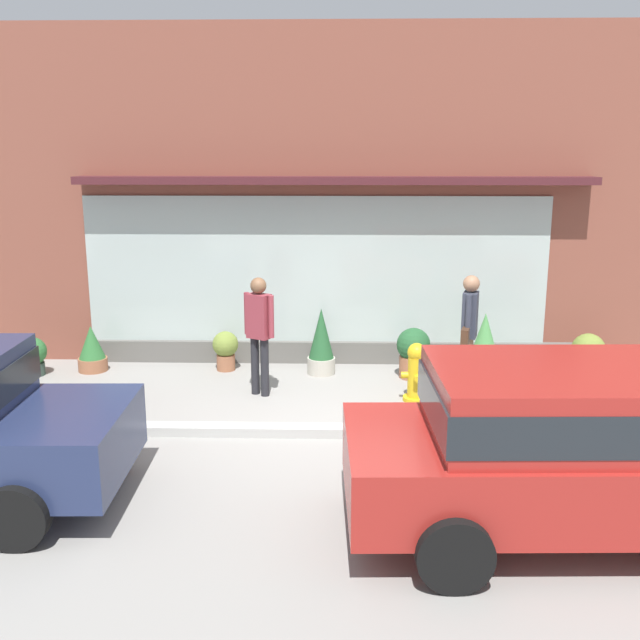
{
  "coord_description": "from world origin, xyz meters",
  "views": [
    {
      "loc": [
        0.09,
        -8.61,
        3.44
      ],
      "look_at": [
        -0.17,
        1.2,
        1.14
      ],
      "focal_mm": 40.71,
      "sensor_mm": 36.0,
      "label": 1
    }
  ],
  "objects_px": {
    "potted_plant_window_right": "(321,342)",
    "pedestrian_passerby": "(259,326)",
    "potted_plant_near_hydrant": "(92,349)",
    "potted_plant_corner_tall": "(33,355)",
    "potted_plant_low_front": "(413,351)",
    "potted_plant_by_entrance": "(226,348)",
    "potted_plant_doorstep": "(588,355)",
    "fire_hydrant": "(416,372)",
    "parked_car_red": "(579,442)",
    "potted_plant_window_center": "(484,344)",
    "pedestrian_with_handbag": "(469,326)"
  },
  "relations": [
    {
      "from": "potted_plant_by_entrance",
      "to": "potted_plant_low_front",
      "type": "distance_m",
      "value": 2.97
    },
    {
      "from": "fire_hydrant",
      "to": "potted_plant_near_hydrant",
      "type": "distance_m",
      "value": 5.18
    },
    {
      "from": "potted_plant_near_hydrant",
      "to": "potted_plant_doorstep",
      "type": "bearing_deg",
      "value": -0.56
    },
    {
      "from": "fire_hydrant",
      "to": "potted_plant_near_hydrant",
      "type": "relative_size",
      "value": 1.13
    },
    {
      "from": "pedestrian_passerby",
      "to": "potted_plant_window_center",
      "type": "distance_m",
      "value": 3.66
    },
    {
      "from": "potted_plant_window_right",
      "to": "potted_plant_low_front",
      "type": "xyz_separation_m",
      "value": [
        1.42,
        -0.17,
        -0.08
      ]
    },
    {
      "from": "parked_car_red",
      "to": "fire_hydrant",
      "type": "bearing_deg",
      "value": 104.5
    },
    {
      "from": "potted_plant_low_front",
      "to": "potted_plant_near_hydrant",
      "type": "distance_m",
      "value": 5.08
    },
    {
      "from": "pedestrian_with_handbag",
      "to": "potted_plant_near_hydrant",
      "type": "xyz_separation_m",
      "value": [
        -5.76,
        1.04,
        -0.67
      ]
    },
    {
      "from": "potted_plant_near_hydrant",
      "to": "potted_plant_corner_tall",
      "type": "xyz_separation_m",
      "value": [
        -0.85,
        -0.26,
        -0.03
      ]
    },
    {
      "from": "potted_plant_by_entrance",
      "to": "parked_car_red",
      "type": "bearing_deg",
      "value": -51.59
    },
    {
      "from": "fire_hydrant",
      "to": "pedestrian_with_handbag",
      "type": "bearing_deg",
      "value": 18.45
    },
    {
      "from": "potted_plant_corner_tall",
      "to": "potted_plant_window_center",
      "type": "bearing_deg",
      "value": 2.84
    },
    {
      "from": "potted_plant_low_front",
      "to": "potted_plant_doorstep",
      "type": "bearing_deg",
      "value": 2.94
    },
    {
      "from": "potted_plant_low_front",
      "to": "potted_plant_doorstep",
      "type": "xyz_separation_m",
      "value": [
        2.72,
        0.14,
        -0.08
      ]
    },
    {
      "from": "pedestrian_with_handbag",
      "to": "parked_car_red",
      "type": "bearing_deg",
      "value": 20.95
    },
    {
      "from": "potted_plant_by_entrance",
      "to": "potted_plant_near_hydrant",
      "type": "bearing_deg",
      "value": -177.39
    },
    {
      "from": "pedestrian_passerby",
      "to": "potted_plant_low_front",
      "type": "height_order",
      "value": "pedestrian_passerby"
    },
    {
      "from": "pedestrian_with_handbag",
      "to": "potted_plant_near_hydrant",
      "type": "relative_size",
      "value": 2.37
    },
    {
      "from": "pedestrian_passerby",
      "to": "potted_plant_by_entrance",
      "type": "distance_m",
      "value": 1.52
    },
    {
      "from": "potted_plant_window_center",
      "to": "potted_plant_doorstep",
      "type": "xyz_separation_m",
      "value": [
        1.57,
        -0.17,
        -0.12
      ]
    },
    {
      "from": "potted_plant_window_right",
      "to": "potted_plant_doorstep",
      "type": "height_order",
      "value": "potted_plant_window_right"
    },
    {
      "from": "fire_hydrant",
      "to": "potted_plant_window_right",
      "type": "distance_m",
      "value": 1.85
    },
    {
      "from": "fire_hydrant",
      "to": "potted_plant_window_center",
      "type": "bearing_deg",
      "value": 48.68
    },
    {
      "from": "potted_plant_window_center",
      "to": "potted_plant_doorstep",
      "type": "distance_m",
      "value": 1.59
    },
    {
      "from": "potted_plant_by_entrance",
      "to": "potted_plant_window_center",
      "type": "height_order",
      "value": "potted_plant_window_center"
    },
    {
      "from": "potted_plant_doorstep",
      "to": "fire_hydrant",
      "type": "bearing_deg",
      "value": -156.49
    },
    {
      "from": "pedestrian_passerby",
      "to": "potted_plant_window_right",
      "type": "bearing_deg",
      "value": 81.08
    },
    {
      "from": "potted_plant_by_entrance",
      "to": "potted_plant_corner_tall",
      "type": "distance_m",
      "value": 2.99
    },
    {
      "from": "potted_plant_low_front",
      "to": "potted_plant_by_entrance",
      "type": "bearing_deg",
      "value": 173.95
    },
    {
      "from": "pedestrian_with_handbag",
      "to": "parked_car_red",
      "type": "xyz_separation_m",
      "value": [
        0.32,
        -3.86,
        -0.13
      ]
    },
    {
      "from": "fire_hydrant",
      "to": "potted_plant_window_center",
      "type": "distance_m",
      "value": 1.84
    },
    {
      "from": "pedestrian_passerby",
      "to": "potted_plant_doorstep",
      "type": "bearing_deg",
      "value": 41.72
    },
    {
      "from": "potted_plant_low_front",
      "to": "potted_plant_doorstep",
      "type": "distance_m",
      "value": 2.73
    },
    {
      "from": "parked_car_red",
      "to": "potted_plant_window_right",
      "type": "height_order",
      "value": "parked_car_red"
    },
    {
      "from": "potted_plant_by_entrance",
      "to": "fire_hydrant",
      "type": "bearing_deg",
      "value": -25.59
    },
    {
      "from": "fire_hydrant",
      "to": "potted_plant_doorstep",
      "type": "bearing_deg",
      "value": 23.51
    },
    {
      "from": "parked_car_red",
      "to": "potted_plant_corner_tall",
      "type": "bearing_deg",
      "value": 144.24
    },
    {
      "from": "potted_plant_doorstep",
      "to": "potted_plant_by_entrance",
      "type": "bearing_deg",
      "value": 178.25
    },
    {
      "from": "potted_plant_window_right",
      "to": "pedestrian_passerby",
      "type": "bearing_deg",
      "value": -129.18
    },
    {
      "from": "parked_car_red",
      "to": "potted_plant_corner_tall",
      "type": "relative_size",
      "value": 7.24
    },
    {
      "from": "pedestrian_passerby",
      "to": "potted_plant_window_center",
      "type": "relative_size",
      "value": 1.78
    },
    {
      "from": "fire_hydrant",
      "to": "pedestrian_passerby",
      "type": "xyz_separation_m",
      "value": [
        -2.21,
        0.2,
        0.6
      ]
    },
    {
      "from": "potted_plant_window_center",
      "to": "potted_plant_near_hydrant",
      "type": "xyz_separation_m",
      "value": [
        -6.23,
        -0.09,
        -0.11
      ]
    },
    {
      "from": "potted_plant_by_entrance",
      "to": "potted_plant_window_center",
      "type": "distance_m",
      "value": 4.11
    },
    {
      "from": "fire_hydrant",
      "to": "potted_plant_by_entrance",
      "type": "height_order",
      "value": "fire_hydrant"
    },
    {
      "from": "pedestrian_passerby",
      "to": "potted_plant_window_center",
      "type": "xyz_separation_m",
      "value": [
        3.42,
        1.18,
        -0.55
      ]
    },
    {
      "from": "potted_plant_window_right",
      "to": "potted_plant_doorstep",
      "type": "bearing_deg",
      "value": -0.45
    },
    {
      "from": "potted_plant_by_entrance",
      "to": "potted_plant_window_right",
      "type": "distance_m",
      "value": 1.55
    },
    {
      "from": "parked_car_red",
      "to": "potted_plant_doorstep",
      "type": "bearing_deg",
      "value": 68.4
    }
  ]
}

